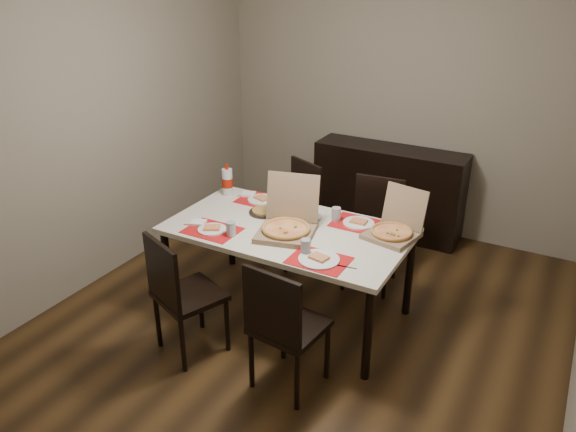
{
  "coord_description": "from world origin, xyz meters",
  "views": [
    {
      "loc": [
        1.67,
        -3.36,
        2.6
      ],
      "look_at": [
        -0.17,
        -0.02,
        0.85
      ],
      "focal_mm": 35.0,
      "sensor_mm": 36.0,
      "label": 1
    }
  ],
  "objects_px": {
    "dining_table": "(288,236)",
    "chair_far_left": "(296,207)",
    "sideboard": "(388,190)",
    "chair_near_left": "(180,291)",
    "pizza_box_center": "(287,226)",
    "chair_near_right": "(283,324)",
    "chair_far_right": "(374,227)",
    "soda_bottle": "(227,182)",
    "dip_bowl": "(314,218)"
  },
  "relations": [
    {
      "from": "pizza_box_center",
      "to": "sideboard",
      "type": "bearing_deg",
      "value": 85.88
    },
    {
      "from": "dining_table",
      "to": "chair_near_left",
      "type": "bearing_deg",
      "value": -116.7
    },
    {
      "from": "chair_near_left",
      "to": "chair_far_right",
      "type": "distance_m",
      "value": 1.8
    },
    {
      "from": "chair_far_left",
      "to": "dip_bowl",
      "type": "height_order",
      "value": "chair_far_left"
    },
    {
      "from": "chair_near_right",
      "to": "dip_bowl",
      "type": "distance_m",
      "value": 1.1
    },
    {
      "from": "dining_table",
      "to": "soda_bottle",
      "type": "xyz_separation_m",
      "value": [
        -0.77,
        0.33,
        0.18
      ]
    },
    {
      "from": "soda_bottle",
      "to": "dining_table",
      "type": "bearing_deg",
      "value": -23.12
    },
    {
      "from": "soda_bottle",
      "to": "pizza_box_center",
      "type": "bearing_deg",
      "value": -26.82
    },
    {
      "from": "chair_far_right",
      "to": "soda_bottle",
      "type": "distance_m",
      "value": 1.31
    },
    {
      "from": "sideboard",
      "to": "soda_bottle",
      "type": "distance_m",
      "value": 1.8
    },
    {
      "from": "dining_table",
      "to": "chair_near_right",
      "type": "bearing_deg",
      "value": -63.11
    },
    {
      "from": "sideboard",
      "to": "chair_far_left",
      "type": "distance_m",
      "value": 1.1
    },
    {
      "from": "chair_near_left",
      "to": "dining_table",
      "type": "bearing_deg",
      "value": 63.3
    },
    {
      "from": "dip_bowl",
      "to": "sideboard",
      "type": "bearing_deg",
      "value": 87.41
    },
    {
      "from": "chair_near_right",
      "to": "chair_far_left",
      "type": "distance_m",
      "value": 1.83
    },
    {
      "from": "chair_near_left",
      "to": "pizza_box_center",
      "type": "relative_size",
      "value": 1.76
    },
    {
      "from": "chair_near_right",
      "to": "pizza_box_center",
      "type": "relative_size",
      "value": 1.76
    },
    {
      "from": "sideboard",
      "to": "chair_far_left",
      "type": "relative_size",
      "value": 1.61
    },
    {
      "from": "chair_far_left",
      "to": "chair_far_right",
      "type": "distance_m",
      "value": 0.79
    },
    {
      "from": "chair_far_left",
      "to": "chair_far_right",
      "type": "relative_size",
      "value": 1.0
    },
    {
      "from": "dining_table",
      "to": "chair_far_right",
      "type": "relative_size",
      "value": 1.94
    },
    {
      "from": "chair_near_left",
      "to": "pizza_box_center",
      "type": "distance_m",
      "value": 0.9
    },
    {
      "from": "chair_far_right",
      "to": "dining_table",
      "type": "bearing_deg",
      "value": -116.76
    },
    {
      "from": "pizza_box_center",
      "to": "dip_bowl",
      "type": "height_order",
      "value": "pizza_box_center"
    },
    {
      "from": "dining_table",
      "to": "chair_near_left",
      "type": "height_order",
      "value": "chair_near_left"
    },
    {
      "from": "chair_far_left",
      "to": "sideboard",
      "type": "bearing_deg",
      "value": 59.49
    },
    {
      "from": "chair_far_right",
      "to": "soda_bottle",
      "type": "bearing_deg",
      "value": -158.43
    },
    {
      "from": "chair_near_left",
      "to": "chair_far_left",
      "type": "xyz_separation_m",
      "value": [
        0.02,
        1.66,
        0.0
      ]
    },
    {
      "from": "chair_far_right",
      "to": "pizza_box_center",
      "type": "height_order",
      "value": "pizza_box_center"
    },
    {
      "from": "dining_table",
      "to": "chair_far_left",
      "type": "relative_size",
      "value": 1.94
    },
    {
      "from": "chair_near_left",
      "to": "soda_bottle",
      "type": "height_order",
      "value": "soda_bottle"
    },
    {
      "from": "chair_near_left",
      "to": "chair_far_left",
      "type": "height_order",
      "value": "same"
    },
    {
      "from": "dip_bowl",
      "to": "soda_bottle",
      "type": "distance_m",
      "value": 0.89
    },
    {
      "from": "chair_far_left",
      "to": "soda_bottle",
      "type": "bearing_deg",
      "value": -126.49
    },
    {
      "from": "sideboard",
      "to": "pizza_box_center",
      "type": "height_order",
      "value": "pizza_box_center"
    },
    {
      "from": "dining_table",
      "to": "chair_near_left",
      "type": "distance_m",
      "value": 0.92
    },
    {
      "from": "sideboard",
      "to": "dining_table",
      "type": "xyz_separation_m",
      "value": [
        -0.17,
        -1.8,
        0.23
      ]
    },
    {
      "from": "chair_far_left",
      "to": "chair_far_right",
      "type": "bearing_deg",
      "value": -4.22
    },
    {
      "from": "dip_bowl",
      "to": "pizza_box_center",
      "type": "bearing_deg",
      "value": -101.81
    },
    {
      "from": "dining_table",
      "to": "chair_far_left",
      "type": "bearing_deg",
      "value": 114.42
    },
    {
      "from": "chair_far_left",
      "to": "soda_bottle",
      "type": "height_order",
      "value": "soda_bottle"
    },
    {
      "from": "chair_far_left",
      "to": "dining_table",
      "type": "bearing_deg",
      "value": -65.58
    },
    {
      "from": "sideboard",
      "to": "chair_near_right",
      "type": "bearing_deg",
      "value": -84.92
    },
    {
      "from": "chair_near_right",
      "to": "chair_far_right",
      "type": "distance_m",
      "value": 1.59
    },
    {
      "from": "dining_table",
      "to": "chair_near_right",
      "type": "height_order",
      "value": "chair_near_right"
    },
    {
      "from": "chair_near_left",
      "to": "soda_bottle",
      "type": "distance_m",
      "value": 1.25
    },
    {
      "from": "soda_bottle",
      "to": "chair_far_right",
      "type": "bearing_deg",
      "value": 21.57
    },
    {
      "from": "chair_near_left",
      "to": "pizza_box_center",
      "type": "xyz_separation_m",
      "value": [
        0.44,
        0.73,
        0.3
      ]
    },
    {
      "from": "chair_far_left",
      "to": "soda_bottle",
      "type": "relative_size",
      "value": 3.38
    },
    {
      "from": "pizza_box_center",
      "to": "dip_bowl",
      "type": "distance_m",
      "value": 0.32
    }
  ]
}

